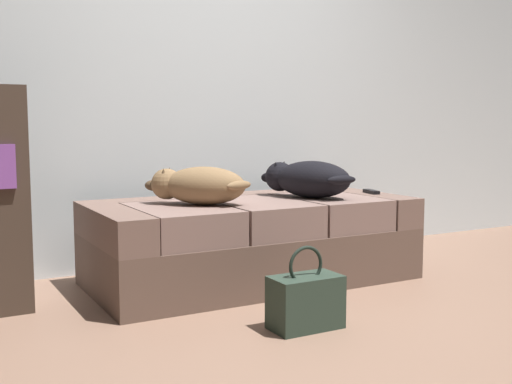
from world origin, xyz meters
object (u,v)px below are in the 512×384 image
handbag (306,301)px  couch (252,241)px  dog_tan (198,185)px  dog_dark (307,179)px  tv_remote (371,192)px

handbag → couch: bearing=77.1°
couch → handbag: 0.91m
dog_tan → handbag: dog_tan is taller
dog_tan → dog_dark: (0.71, -0.00, 0.01)m
dog_dark → handbag: (-0.55, -0.82, -0.46)m
couch → tv_remote: tv_remote is taller
dog_tan → handbag: size_ratio=1.42×
dog_tan → handbag: (0.16, -0.83, -0.46)m
couch → dog_dark: size_ratio=3.01×
couch → tv_remote: 0.86m
dog_dark → handbag: dog_dark is taller
tv_remote → handbag: 1.35m
dog_dark → handbag: bearing=-123.5°
couch → tv_remote: bearing=-4.9°
dog_dark → couch: bearing=171.3°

